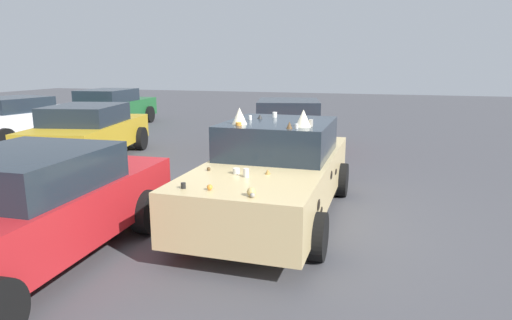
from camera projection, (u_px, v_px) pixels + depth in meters
name	position (u px, v px, depth m)	size (l,w,h in m)	color
ground_plane	(274.00, 216.00, 7.07)	(60.00, 60.00, 0.00)	#47474C
art_car_decorated	(275.00, 171.00, 6.96)	(4.55, 2.05, 1.75)	#D8BC7F
parked_sedan_near_left	(24.00, 118.00, 13.95)	(4.72, 2.61, 1.38)	white
parked_sedan_row_back_center	(112.00, 107.00, 16.85)	(4.62, 2.32, 1.44)	#1E602D
parked_sedan_near_right	(89.00, 132.00, 11.12)	(4.33, 2.59, 1.39)	gold
parked_sedan_far_left	(22.00, 211.00, 5.16)	(4.46, 2.17, 1.39)	red
parked_sedan_behind_left	(288.00, 124.00, 12.38)	(4.23, 2.70, 1.41)	red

